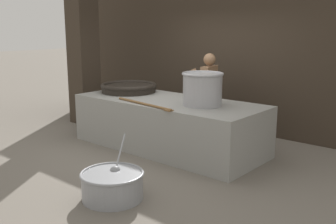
{
  "coord_description": "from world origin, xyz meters",
  "views": [
    {
      "loc": [
        4.43,
        -5.18,
        2.13
      ],
      "look_at": [
        0.0,
        0.0,
        0.66
      ],
      "focal_mm": 42.0,
      "sensor_mm": 36.0,
      "label": 1
    }
  ],
  "objects_px": {
    "giant_wok_near": "(129,87)",
    "stock_pot": "(202,88)",
    "prep_bowl_vegetables": "(112,184)",
    "cook": "(208,93)"
  },
  "relations": [
    {
      "from": "giant_wok_near",
      "to": "cook",
      "type": "bearing_deg",
      "value": 31.83
    },
    {
      "from": "giant_wok_near",
      "to": "prep_bowl_vegetables",
      "type": "bearing_deg",
      "value": -48.07
    },
    {
      "from": "giant_wok_near",
      "to": "prep_bowl_vegetables",
      "type": "height_order",
      "value": "giant_wok_near"
    },
    {
      "from": "stock_pot",
      "to": "prep_bowl_vegetables",
      "type": "height_order",
      "value": "stock_pot"
    },
    {
      "from": "cook",
      "to": "stock_pot",
      "type": "bearing_deg",
      "value": 107.6
    },
    {
      "from": "giant_wok_near",
      "to": "stock_pot",
      "type": "height_order",
      "value": "stock_pot"
    },
    {
      "from": "stock_pot",
      "to": "cook",
      "type": "xyz_separation_m",
      "value": [
        -0.56,
        0.98,
        -0.27
      ]
    },
    {
      "from": "prep_bowl_vegetables",
      "to": "cook",
      "type": "bearing_deg",
      "value": 102.52
    },
    {
      "from": "prep_bowl_vegetables",
      "to": "giant_wok_near",
      "type": "bearing_deg",
      "value": 131.93
    },
    {
      "from": "stock_pot",
      "to": "prep_bowl_vegetables",
      "type": "distance_m",
      "value": 2.3
    }
  ]
}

